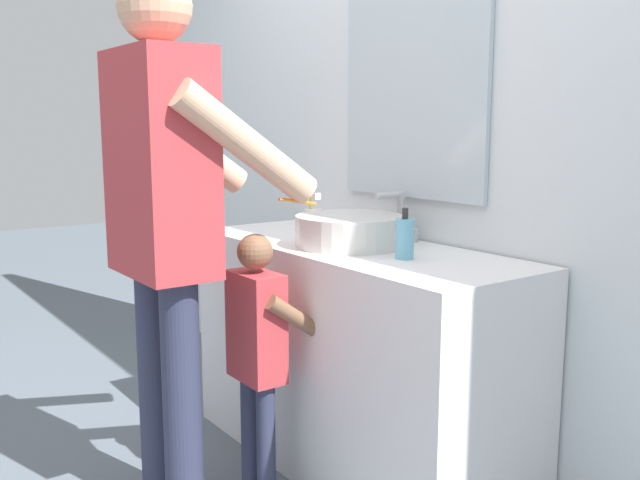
{
  "coord_description": "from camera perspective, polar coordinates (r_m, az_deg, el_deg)",
  "views": [
    {
      "loc": [
        1.92,
        -1.24,
        1.25
      ],
      "look_at": [
        0.0,
        0.15,
        0.86
      ],
      "focal_mm": 39.1,
      "sensor_mm": 36.0,
      "label": 1
    }
  ],
  "objects": [
    {
      "name": "vanity_cabinet",
      "position": [
        2.6,
        2.71,
        -9.47
      ],
      "size": [
        1.4,
        0.54,
        0.83
      ],
      "primitive_type": "cube",
      "color": "white",
      "rests_on": "ground"
    },
    {
      "name": "back_wall",
      "position": [
        2.67,
        8.33,
        11.39
      ],
      "size": [
        4.4,
        0.1,
        2.7
      ],
      "color": "silver",
      "rests_on": "ground"
    },
    {
      "name": "toothbrush_cup",
      "position": [
        2.79,
        -0.55,
        1.66
      ],
      "size": [
        0.07,
        0.07,
        0.21
      ],
      "color": "silver",
      "rests_on": "vanity_cabinet"
    },
    {
      "name": "faucet",
      "position": [
        2.62,
        6.41,
        1.77
      ],
      "size": [
        0.18,
        0.14,
        0.18
      ],
      "color": "#B7BABF",
      "rests_on": "vanity_cabinet"
    },
    {
      "name": "sink_basin",
      "position": [
        2.47,
        2.44,
        0.8
      ],
      "size": [
        0.39,
        0.39,
        0.11
      ],
      "color": "silver",
      "rests_on": "vanity_cabinet"
    },
    {
      "name": "adult_parent",
      "position": [
        2.22,
        -12.43,
        3.36
      ],
      "size": [
        0.53,
        0.56,
        1.71
      ],
      "color": "#2D334C",
      "rests_on": "ground"
    },
    {
      "name": "child_toddler",
      "position": [
        2.34,
        -5.04,
        -8.33
      ],
      "size": [
        0.28,
        0.28,
        0.91
      ],
      "color": "#2D334C",
      "rests_on": "ground"
    },
    {
      "name": "soap_bottle",
      "position": [
        2.25,
        6.94,
        0.15
      ],
      "size": [
        0.06,
        0.06,
        0.16
      ],
      "color": "#66B2D1",
      "rests_on": "vanity_cabinet"
    }
  ]
}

